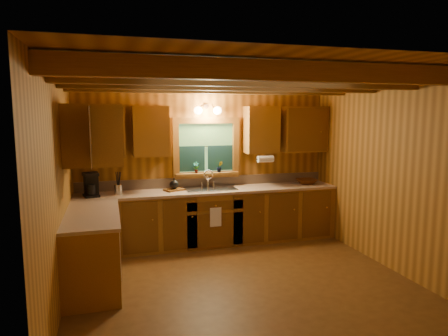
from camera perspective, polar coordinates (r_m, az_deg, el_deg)
room at (r=4.93m, az=2.57°, el=-1.78°), size 4.20×4.20×4.20m
ceiling_beams at (r=4.87m, az=2.66°, el=12.16°), size 4.20×2.54×0.18m
base_cabinets at (r=6.21m, az=-5.67°, el=-8.02°), size 4.20×2.22×0.86m
countertop at (r=6.12m, az=-5.61°, el=-3.94°), size 4.20×2.24×0.04m
backsplash at (r=6.77m, az=-2.54°, el=-1.91°), size 4.20×0.02×0.16m
dishwasher_panel at (r=5.55m, az=-14.64°, el=-10.20°), size 0.02×0.60×0.80m
upper_cabinets at (r=6.11m, az=-6.74°, el=5.12°), size 4.19×1.77×0.78m
window at (r=6.68m, az=-2.53°, el=2.71°), size 1.12×0.08×1.00m
window_sill at (r=6.68m, az=-2.42°, el=-0.82°), size 1.06×0.14×0.04m
wall_sconce at (r=6.54m, az=-2.31°, el=8.18°), size 0.45×0.21×0.17m
paper_towel_roll at (r=6.65m, az=5.89°, el=1.28°), size 0.27×0.11×0.11m
dish_towel at (r=6.28m, az=-1.18°, el=-6.97°), size 0.18×0.01×0.30m
sink at (r=6.52m, az=-1.95°, el=-3.39°), size 0.82×0.48×0.43m
coffee_maker at (r=6.24m, az=-18.32°, el=-2.23°), size 0.20×0.26×0.36m
utensil_crock at (r=6.28m, az=-14.76°, el=-2.87°), size 0.12×0.12×0.34m
cutting_board at (r=6.44m, az=-7.06°, el=-3.07°), size 0.35×0.30×0.03m
teakettle at (r=6.42m, az=-7.08°, el=-2.33°), size 0.14×0.14×0.18m
wicker_basket at (r=7.12m, az=11.59°, el=-1.88°), size 0.40×0.40×0.09m
potted_plant_left at (r=6.62m, az=-3.98°, el=0.09°), size 0.11×0.09×0.19m
potted_plant_right at (r=6.71m, az=-0.62°, el=0.20°), size 0.10×0.09×0.19m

